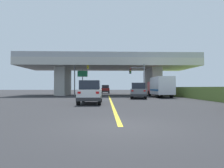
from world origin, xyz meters
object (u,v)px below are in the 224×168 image
(suv_crossing, at_px, (139,91))
(traffic_signal_nearside, at_px, (139,76))
(suv_lead, at_px, (90,92))
(traffic_signal_farside, at_px, (79,73))
(box_truck, at_px, (160,87))
(sedan_oncoming, at_px, (105,89))
(highway_sign, at_px, (83,76))

(suv_crossing, bearing_deg, traffic_signal_nearside, 89.98)
(suv_lead, distance_m, traffic_signal_nearside, 15.07)
(traffic_signal_nearside, bearing_deg, suv_crossing, -100.54)
(traffic_signal_farside, bearing_deg, box_truck, -15.45)
(suv_crossing, distance_m, traffic_signal_farside, 11.24)
(traffic_signal_farside, bearing_deg, sedan_oncoming, 74.57)
(sedan_oncoming, bearing_deg, traffic_signal_nearside, -71.85)
(box_truck, bearing_deg, traffic_signal_nearside, 137.61)
(suv_crossing, relative_size, highway_sign, 1.10)
(suv_lead, distance_m, highway_sign, 16.66)
(suv_lead, relative_size, highway_sign, 0.99)
(traffic_signal_farside, distance_m, highway_sign, 2.09)
(suv_lead, height_order, traffic_signal_farside, traffic_signal_farside)
(highway_sign, bearing_deg, traffic_signal_nearside, -17.53)
(suv_crossing, distance_m, sedan_oncoming, 22.56)
(sedan_oncoming, relative_size, highway_sign, 1.06)
(suv_lead, xyz_separation_m, highway_sign, (-2.69, 16.27, 2.37))
(suv_lead, relative_size, sedan_oncoming, 0.94)
(suv_crossing, xyz_separation_m, box_truck, (3.75, 3.12, 0.54))
(sedan_oncoming, height_order, highway_sign, highway_sign)
(sedan_oncoming, bearing_deg, suv_crossing, -78.80)
(suv_crossing, height_order, highway_sign, highway_sign)
(box_truck, bearing_deg, highway_sign, 155.80)
(suv_crossing, bearing_deg, suv_lead, -115.81)
(highway_sign, bearing_deg, sedan_oncoming, 73.66)
(suv_crossing, height_order, traffic_signal_nearside, traffic_signal_nearside)
(sedan_oncoming, xyz_separation_m, traffic_signal_nearside, (5.42, -16.54, 2.29))
(traffic_signal_nearside, bearing_deg, highway_sign, 162.47)
(suv_crossing, xyz_separation_m, traffic_signal_farside, (-8.68, 6.55, 2.83))
(suv_crossing, height_order, sedan_oncoming, same)
(highway_sign, bearing_deg, traffic_signal_farside, -99.12)
(box_truck, xyz_separation_m, traffic_signal_nearside, (-2.71, 2.47, 1.75))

